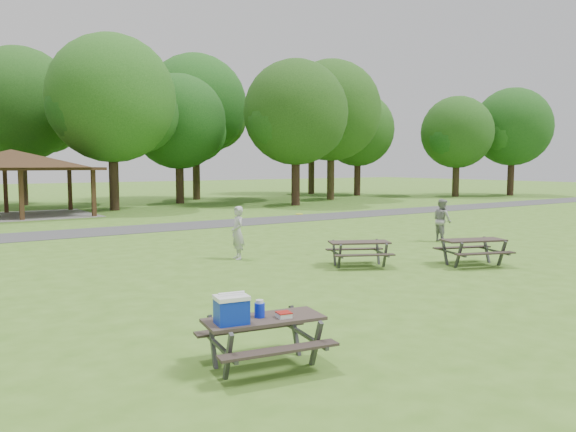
% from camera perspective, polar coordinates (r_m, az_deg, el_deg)
% --- Properties ---
extents(ground, '(160.00, 160.00, 0.00)m').
position_cam_1_polar(ground, '(14.25, 5.83, -6.66)').
color(ground, '#437321').
rests_on(ground, ground).
extents(asphalt_path, '(120.00, 3.20, 0.02)m').
position_cam_1_polar(asphalt_path, '(26.39, -14.22, -1.24)').
color(asphalt_path, '#3F3F41').
rests_on(asphalt_path, ground).
extents(pavilion, '(8.60, 7.01, 3.76)m').
position_cam_1_polar(pavilion, '(34.99, -26.28, 4.96)').
color(pavilion, '#3E2016').
rests_on(pavilion, ground).
extents(tree_row_e, '(8.40, 8.00, 11.02)m').
position_cam_1_polar(tree_row_e, '(37.54, -17.34, 10.95)').
color(tree_row_e, black).
rests_on(tree_row_e, ground).
extents(tree_row_f, '(7.35, 7.00, 9.55)m').
position_cam_1_polar(tree_row_f, '(42.83, -10.94, 9.10)').
color(tree_row_f, black).
rests_on(tree_row_f, ground).
extents(tree_row_g, '(7.77, 7.40, 10.25)m').
position_cam_1_polar(tree_row_g, '(40.15, 0.87, 10.15)').
color(tree_row_g, black).
rests_on(tree_row_g, ground).
extents(tree_row_h, '(8.61, 8.20, 11.37)m').
position_cam_1_polar(tree_row_h, '(46.60, 4.48, 10.33)').
color(tree_row_h, '#332416').
rests_on(tree_row_h, ground).
extents(tree_row_i, '(7.14, 6.80, 9.52)m').
position_cam_1_polar(tree_row_i, '(53.04, 7.15, 8.49)').
color(tree_row_i, '#311D15').
rests_on(tree_row_i, ground).
extents(tree_row_j, '(6.72, 6.40, 8.96)m').
position_cam_1_polar(tree_row_j, '(52.87, 16.82, 7.93)').
color(tree_row_j, black).
rests_on(tree_row_j, ground).
extents(tree_deep_b, '(8.40, 8.00, 11.13)m').
position_cam_1_polar(tree_deep_b, '(44.40, -25.47, 9.90)').
color(tree_deep_b, '#301E15').
rests_on(tree_deep_b, ground).
extents(tree_deep_c, '(8.82, 8.40, 11.90)m').
position_cam_1_polar(tree_deep_c, '(47.38, -9.29, 10.70)').
color(tree_deep_c, '#312215').
rests_on(tree_deep_c, ground).
extents(tree_deep_d, '(8.40, 8.00, 11.27)m').
position_cam_1_polar(tree_deep_d, '(55.35, 2.47, 9.55)').
color(tree_deep_d, black).
rests_on(tree_deep_d, ground).
extents(tree_flank_right, '(7.56, 7.20, 9.97)m').
position_cam_1_polar(tree_flank_right, '(56.85, 21.87, 8.18)').
color(tree_flank_right, black).
rests_on(tree_flank_right, ground).
extents(picnic_table_near, '(1.95, 1.67, 1.21)m').
position_cam_1_polar(picnic_table_near, '(8.20, -3.49, -10.71)').
color(picnic_table_near, '#332924').
rests_on(picnic_table_near, ground).
extents(picnic_table_middle, '(2.15, 2.00, 0.75)m').
position_cam_1_polar(picnic_table_middle, '(16.33, 7.26, -3.18)').
color(picnic_table_middle, '#322924').
rests_on(picnic_table_middle, ground).
extents(picnic_table_far, '(2.21, 1.99, 0.79)m').
position_cam_1_polar(picnic_table_far, '(17.22, 18.31, -2.86)').
color(picnic_table_far, '#2E2521').
rests_on(picnic_table_far, ground).
extents(frisbee_in_flight, '(0.29, 0.29, 0.02)m').
position_cam_1_polar(frisbee_in_flight, '(18.33, 1.15, 0.20)').
color(frisbee_in_flight, yellow).
rests_on(frisbee_in_flight, ground).
extents(frisbee_thrower, '(0.49, 0.66, 1.65)m').
position_cam_1_polar(frisbee_thrower, '(17.41, -5.13, -1.71)').
color(frisbee_thrower, '#B0B0B3').
rests_on(frisbee_thrower, ground).
extents(frisbee_catcher, '(0.81, 0.93, 1.63)m').
position_cam_1_polar(frisbee_catcher, '(22.11, 15.38, -0.41)').
color(frisbee_catcher, gray).
rests_on(frisbee_catcher, ground).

